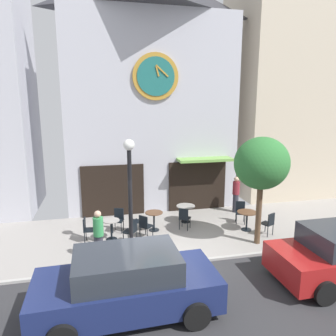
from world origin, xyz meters
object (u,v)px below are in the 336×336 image
(cafe_table_center_left, at_px, (186,210))
(cafe_table_center_right, at_px, (247,217))
(street_lamp, at_px, (130,197))
(cafe_chair_near_tree, at_px, (132,230))
(cafe_chair_mid_row, at_px, (145,225))
(parked_car_navy, at_px, (127,284))
(pedestrian_maroon, at_px, (236,194))
(cafe_chair_under_awning, at_px, (118,218))
(cafe_chair_curbside, at_px, (240,210))
(cafe_chair_near_lamp, at_px, (87,228))
(cafe_chair_by_entrance, at_px, (184,217))
(street_tree, at_px, (262,164))
(cafe_table_leftmost, at_px, (111,227))
(cafe_chair_right_end, at_px, (269,222))
(cafe_table_rightmost, at_px, (154,218))
(pedestrian_green, at_px, (99,235))
(cafe_chair_corner, at_px, (134,219))

(cafe_table_center_left, relative_size, cafe_table_center_right, 1.00)
(street_lamp, relative_size, cafe_chair_near_tree, 4.25)
(cafe_chair_mid_row, relative_size, parked_car_navy, 0.21)
(cafe_table_center_right, relative_size, pedestrian_maroon, 0.47)
(cafe_chair_under_awning, bearing_deg, cafe_chair_curbside, -2.47)
(cafe_chair_under_awning, distance_m, pedestrian_maroon, 5.54)
(cafe_chair_curbside, relative_size, pedestrian_maroon, 0.54)
(street_lamp, relative_size, cafe_chair_near_lamp, 4.25)
(cafe_chair_by_entrance, height_order, cafe_chair_curbside, same)
(street_tree, bearing_deg, cafe_table_leftmost, 164.35)
(cafe_table_center_left, height_order, cafe_chair_right_end, cafe_chair_right_end)
(cafe_table_center_right, height_order, cafe_chair_right_end, cafe_chair_right_end)
(cafe_table_rightmost, xyz_separation_m, parked_car_navy, (-1.49, -4.76, 0.23))
(cafe_chair_under_awning, bearing_deg, cafe_chair_by_entrance, -9.78)
(cafe_chair_near_lamp, bearing_deg, street_tree, -13.61)
(street_lamp, height_order, parked_car_navy, street_lamp)
(street_lamp, bearing_deg, cafe_chair_under_awning, 99.19)
(cafe_chair_under_awning, height_order, cafe_chair_curbside, same)
(street_lamp, distance_m, cafe_chair_near_tree, 1.55)
(street_tree, xyz_separation_m, cafe_table_center_left, (-1.95, 2.54, -2.37))
(cafe_chair_near_tree, xyz_separation_m, pedestrian_green, (-1.14, -1.00, 0.33))
(cafe_chair_under_awning, xyz_separation_m, cafe_chair_near_lamp, (-1.16, -0.76, 0.00))
(cafe_chair_near_lamp, bearing_deg, street_lamp, -37.62)
(cafe_table_center_left, height_order, parked_car_navy, parked_car_navy)
(cafe_chair_near_tree, relative_size, cafe_chair_under_awning, 1.00)
(street_lamp, distance_m, pedestrian_maroon, 6.01)
(pedestrian_maroon, bearing_deg, pedestrian_green, -151.78)
(street_tree, xyz_separation_m, cafe_chair_near_lamp, (-5.95, 1.44, -2.37))
(cafe_chair_corner, distance_m, parked_car_navy, 4.82)
(cafe_table_rightmost, relative_size, cafe_chair_right_end, 0.84)
(parked_car_navy, bearing_deg, cafe_chair_under_awning, 88.70)
(cafe_table_center_right, height_order, cafe_chair_curbside, cafe_chair_curbside)
(cafe_chair_under_awning, distance_m, cafe_chair_curbside, 5.07)
(parked_car_navy, bearing_deg, cafe_chair_right_end, 30.53)
(cafe_chair_near_tree, bearing_deg, cafe_chair_mid_row, 34.07)
(cafe_table_rightmost, bearing_deg, street_lamp, -123.21)
(pedestrian_maroon, bearing_deg, cafe_chair_by_entrance, -152.60)
(cafe_table_center_right, bearing_deg, cafe_chair_near_lamp, 177.51)
(cafe_chair_corner, bearing_deg, cafe_chair_mid_row, -62.32)
(cafe_chair_mid_row, height_order, cafe_chair_near_lamp, same)
(cafe_chair_near_lamp, distance_m, cafe_chair_right_end, 6.76)
(cafe_chair_corner, bearing_deg, cafe_chair_right_end, -16.14)
(cafe_table_leftmost, distance_m, cafe_chair_right_end, 5.91)
(cafe_table_leftmost, relative_size, parked_car_navy, 0.18)
(street_tree, xyz_separation_m, parked_car_navy, (-4.91, -2.82, -2.14))
(cafe_chair_near_tree, bearing_deg, street_tree, -11.96)
(cafe_table_rightmost, bearing_deg, pedestrian_green, -136.60)
(cafe_chair_curbside, bearing_deg, cafe_chair_under_awning, 177.53)
(street_lamp, distance_m, cafe_chair_right_end, 5.42)
(street_lamp, relative_size, cafe_table_center_right, 4.92)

